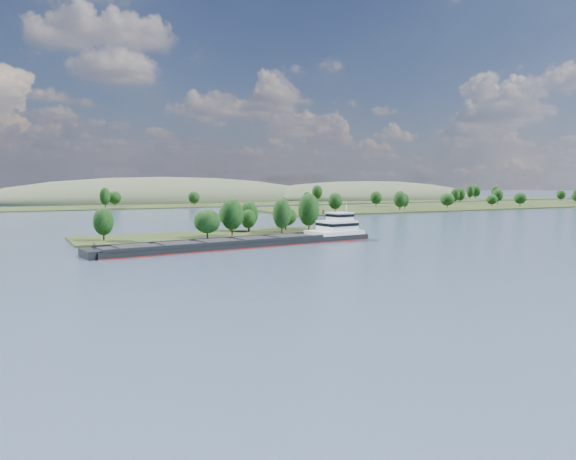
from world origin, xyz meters
TOP-DOWN VIEW (x-y plane):
  - ground at (0.00, 120.00)m, footprint 1800.00×1800.00m
  - tree_island at (6.95, 178.77)m, footprint 100.00×30.04m
  - right_bank at (230.64, 299.41)m, footprint 320.00×90.00m
  - back_shoreline at (9.14, 399.80)m, footprint 900.00×60.00m
  - hill_east at (260.00, 470.00)m, footprint 260.00×140.00m
  - hill_west at (60.00, 500.00)m, footprint 320.00×160.00m
  - cargo_barge at (1.40, 147.34)m, footprint 91.65×22.31m

SIDE VIEW (x-z plane):
  - ground at x=0.00m, z-range 0.00..0.00m
  - hill_east at x=260.00m, z-range -18.00..18.00m
  - hill_west at x=60.00m, z-range -22.00..22.00m
  - back_shoreline at x=9.14m, z-range -6.99..8.51m
  - right_bank at x=230.64m, z-range -6.01..7.91m
  - cargo_barge at x=1.40m, z-range -4.60..7.71m
  - tree_island at x=6.95m, z-range -3.45..12.01m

